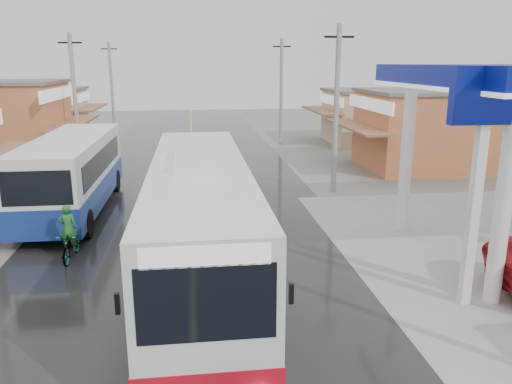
% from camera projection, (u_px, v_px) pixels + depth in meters
% --- Properties ---
extents(road, '(12.00, 90.00, 0.02)m').
position_uv_depth(road, '(192.00, 196.00, 24.01)').
color(road, black).
rests_on(road, ground).
extents(centre_line, '(0.15, 90.00, 0.01)m').
position_uv_depth(centre_line, '(192.00, 196.00, 24.01)').
color(centre_line, '#D8CC4C').
rests_on(centre_line, road).
extents(utility_poles_left, '(1.60, 50.00, 8.00)m').
position_uv_depth(utility_poles_left, '(46.00, 196.00, 24.11)').
color(utility_poles_left, gray).
rests_on(utility_poles_left, ground).
extents(utility_poles_right, '(1.60, 36.00, 8.00)m').
position_uv_depth(utility_poles_right, '(333.00, 192.00, 24.87)').
color(utility_poles_right, gray).
rests_on(utility_poles_right, ground).
extents(coach_bus, '(2.95, 12.51, 3.90)m').
position_uv_depth(coach_bus, '(200.00, 222.00, 14.10)').
color(coach_bus, silver).
rests_on(coach_bus, road).
extents(second_bus, '(2.73, 9.72, 3.22)m').
position_uv_depth(second_bus, '(73.00, 173.00, 21.04)').
color(second_bus, silver).
rests_on(second_bus, road).
extents(cyclist, '(0.71, 1.81, 1.92)m').
position_uv_depth(cyclist, '(71.00, 241.00, 16.19)').
color(cyclist, black).
rests_on(cyclist, ground).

